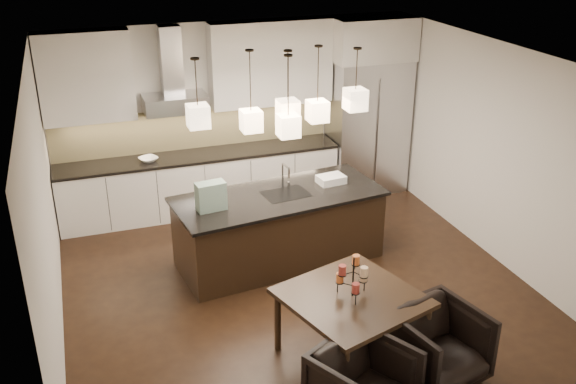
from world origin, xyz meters
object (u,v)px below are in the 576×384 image
object	(u,v)px
refrigerator	(367,127)
armchair_right	(438,345)
dining_table	(351,326)
island_body	(279,229)

from	to	relation	value
refrigerator	armchair_right	size ratio (longest dim) A/B	2.59
refrigerator	dining_table	bearing A→B (deg)	-117.25
refrigerator	dining_table	size ratio (longest dim) A/B	1.74
armchair_right	dining_table	bearing A→B (deg)	126.98
island_body	refrigerator	bearing A→B (deg)	33.99
island_body	dining_table	distance (m)	2.14
island_body	armchair_right	xyz separation A→B (m)	(0.74, -2.70, -0.08)
refrigerator	armchair_right	xyz separation A→B (m)	(-1.35, -4.50, -0.70)
dining_table	armchair_right	bearing A→B (deg)	-57.10
island_body	dining_table	size ratio (longest dim) A/B	2.09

